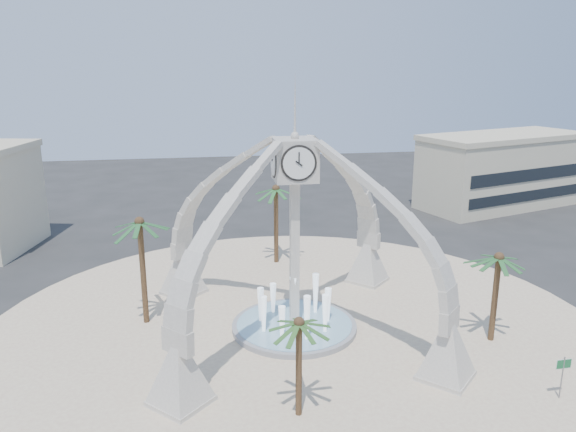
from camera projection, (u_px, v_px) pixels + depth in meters
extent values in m
plane|color=#282828|center=(294.00, 329.00, 36.12)|extent=(140.00, 140.00, 0.00)
cylinder|color=beige|center=(294.00, 329.00, 36.11)|extent=(40.00, 40.00, 0.06)
cube|color=beige|center=(295.00, 258.00, 34.83)|extent=(0.55, 0.55, 9.80)
cube|color=beige|center=(295.00, 160.00, 33.20)|extent=(2.50, 2.50, 2.50)
cone|color=beige|center=(295.00, 104.00, 32.34)|extent=(0.20, 0.20, 4.00)
cylinder|color=white|center=(299.00, 163.00, 31.98)|extent=(1.84, 0.04, 1.84)
pyramid|color=beige|center=(368.00, 263.00, 43.56)|extent=(3.80, 3.80, 3.20)
pyramid|color=beige|center=(183.00, 273.00, 41.29)|extent=(3.80, 3.80, 3.20)
pyramid|color=beige|center=(179.00, 375.00, 27.84)|extent=(3.80, 3.80, 3.20)
pyramid|color=beige|center=(447.00, 352.00, 30.10)|extent=(3.80, 3.80, 3.20)
cylinder|color=gray|center=(294.00, 327.00, 36.07)|extent=(8.00, 8.00, 0.40)
cylinder|color=#83AEC4|center=(294.00, 323.00, 36.01)|extent=(7.40, 7.40, 0.04)
cone|color=white|center=(294.00, 300.00, 35.59)|extent=(0.60, 0.60, 3.20)
cube|color=beige|center=(501.00, 173.00, 66.49)|extent=(21.49, 13.79, 8.00)
cube|color=beige|center=(505.00, 136.00, 65.36)|extent=(21.87, 14.17, 0.60)
cylinder|color=brown|center=(495.00, 299.00, 33.97)|extent=(0.36, 0.36, 5.56)
cylinder|color=brown|center=(143.00, 273.00, 36.15)|extent=(0.37, 0.37, 7.05)
cylinder|color=brown|center=(276.00, 225.00, 47.35)|extent=(0.38, 0.38, 6.63)
cylinder|color=brown|center=(299.00, 369.00, 26.68)|extent=(0.31, 0.31, 5.05)
cylinder|color=slate|center=(562.00, 378.00, 28.35)|extent=(0.08, 0.08, 2.37)
cube|color=#186132|center=(564.00, 364.00, 28.14)|extent=(0.81, 0.07, 0.47)
cube|color=white|center=(564.00, 364.00, 28.14)|extent=(0.87, 0.06, 0.54)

